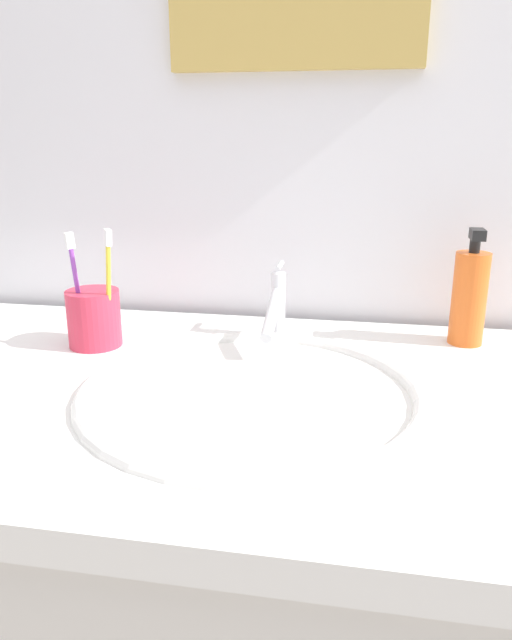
% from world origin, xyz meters
% --- Properties ---
extents(tiled_wall_back, '(2.50, 0.04, 2.40)m').
position_xyz_m(tiled_wall_back, '(0.00, 0.36, 1.20)').
color(tiled_wall_back, silver).
rests_on(tiled_wall_back, ground).
extents(sink_basin, '(0.45, 0.45, 0.10)m').
position_xyz_m(sink_basin, '(-0.01, -0.02, 0.81)').
color(sink_basin, white).
rests_on(sink_basin, vanity_counter).
extents(faucet, '(0.02, 0.17, 0.12)m').
position_xyz_m(faucet, '(-0.01, 0.19, 0.90)').
color(faucet, silver).
rests_on(faucet, sink_basin).
extents(toothbrush_cup, '(0.08, 0.08, 0.09)m').
position_xyz_m(toothbrush_cup, '(-0.28, 0.12, 0.89)').
color(toothbrush_cup, '#D8334C').
rests_on(toothbrush_cup, vanity_counter).
extents(toothbrush_yellow, '(0.03, 0.03, 0.18)m').
position_xyz_m(toothbrush_yellow, '(-0.25, 0.10, 0.95)').
color(toothbrush_yellow, yellow).
rests_on(toothbrush_yellow, toothbrush_cup).
extents(toothbrush_purple, '(0.02, 0.02, 0.18)m').
position_xyz_m(toothbrush_purple, '(-0.30, 0.11, 0.95)').
color(toothbrush_purple, purple).
rests_on(toothbrush_purple, toothbrush_cup).
extents(soap_dispenser, '(0.05, 0.06, 0.18)m').
position_xyz_m(soap_dispenser, '(0.29, 0.24, 0.92)').
color(soap_dispenser, orange).
rests_on(soap_dispenser, vanity_counter).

